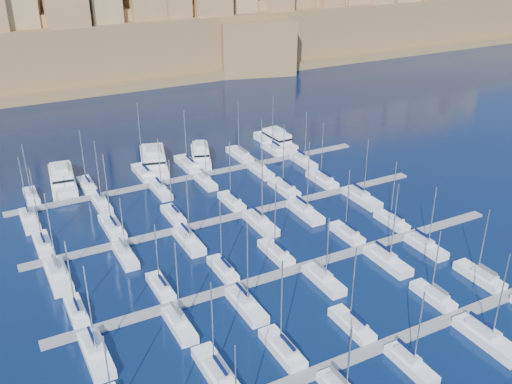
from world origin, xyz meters
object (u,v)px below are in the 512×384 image
motor_yacht_a (62,178)px  motor_yacht_d (276,140)px  sailboat_4 (433,296)px  sailboat_2 (283,349)px  motor_yacht_b (154,159)px  motor_yacht_c (201,155)px

motor_yacht_a → motor_yacht_d: size_ratio=1.15×
sailboat_4 → motor_yacht_d: (12.05, 69.84, 1.01)m
sailboat_2 → motor_yacht_d: (38.70, 69.39, 0.98)m
sailboat_4 → motor_yacht_b: 74.75m
sailboat_2 → motor_yacht_a: 72.01m
motor_yacht_b → motor_yacht_c: size_ratio=1.38×
motor_yacht_b → motor_yacht_a: bearing=-177.1°
motor_yacht_d → sailboat_4: bearing=-99.8°
motor_yacht_a → motor_yacht_d: 53.98m
sailboat_2 → motor_yacht_d: 79.46m
sailboat_2 → sailboat_4: bearing=-1.0°
sailboat_2 → motor_yacht_c: size_ratio=1.00×
motor_yacht_a → motor_yacht_d: same height
sailboat_4 → motor_yacht_a: (-41.92, 70.81, 1.01)m
motor_yacht_b → motor_yacht_c: bearing=-12.8°
motor_yacht_a → motor_yacht_d: bearing=-1.0°
motor_yacht_c → motor_yacht_b: bearing=167.2°
sailboat_4 → motor_yacht_c: bearing=97.7°
sailboat_4 → motor_yacht_d: bearing=80.2°
sailboat_2 → motor_yacht_b: sailboat_2 is taller
sailboat_2 → motor_yacht_a: bearing=102.2°
motor_yacht_d → sailboat_2: bearing=-119.2°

